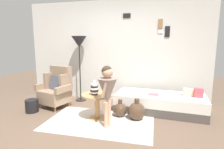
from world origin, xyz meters
TOP-DOWN VIEW (x-y plane):
  - ground_plane at (0.00, 0.00)m, footprint 12.00×12.00m
  - gallery_wall at (0.00, 1.95)m, footprint 4.80×0.12m
  - rug at (0.04, 0.41)m, footprint 2.03×1.25m
  - armchair at (-1.24, 1.03)m, footprint 0.86×0.74m
  - daybed at (1.17, 1.24)m, footprint 1.97×0.98m
  - pillow_head at (1.94, 1.20)m, footprint 0.18×0.13m
  - pillow_mid at (1.75, 1.26)m, footprint 0.20×0.12m
  - side_table at (-0.06, 0.56)m, footprint 0.62×0.62m
  - vase_striped at (-0.10, 0.50)m, footprint 0.17×0.17m
  - floor_lamp at (-0.87, 1.61)m, footprint 0.38×0.38m
  - person_child at (0.24, 0.24)m, footprint 0.34×0.34m
  - book_on_daybed at (1.03, 1.16)m, footprint 0.22×0.16m
  - demijohn_near at (0.37, 0.77)m, footprint 0.28×0.28m
  - demijohn_far at (0.72, 0.69)m, footprint 0.35×0.35m
  - magazine_basket at (-1.59, 0.57)m, footprint 0.28×0.28m

SIDE VIEW (x-z plane):
  - ground_plane at x=0.00m, z-range 0.00..0.00m
  - rug at x=0.04m, z-range 0.00..0.01m
  - magazine_basket at x=-1.59m, z-range 0.00..0.28m
  - demijohn_near at x=0.37m, z-range -0.04..0.33m
  - demijohn_far at x=0.72m, z-range -0.04..0.39m
  - daybed at x=1.17m, z-range 0.00..0.40m
  - side_table at x=-0.06m, z-range 0.12..0.63m
  - book_on_daybed at x=1.03m, z-range 0.40..0.43m
  - armchair at x=-1.24m, z-range -0.05..0.92m
  - pillow_mid at x=1.75m, z-range 0.40..0.56m
  - pillow_head at x=1.94m, z-range 0.40..0.59m
  - vase_striped at x=-0.10m, z-range 0.49..0.77m
  - person_child at x=0.24m, z-range 0.16..1.28m
  - gallery_wall at x=0.00m, z-range 0.00..2.60m
  - floor_lamp at x=-0.87m, z-range 0.63..2.32m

